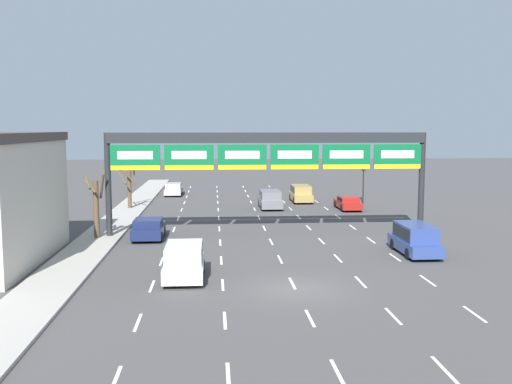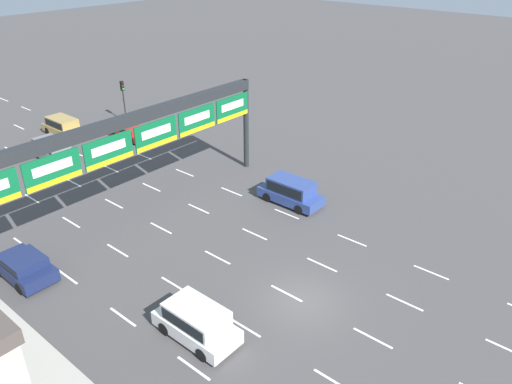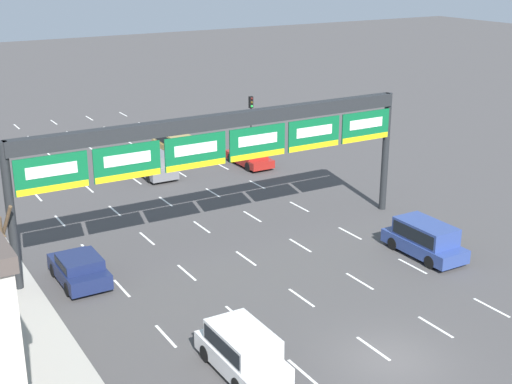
{
  "view_description": "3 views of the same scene",
  "coord_description": "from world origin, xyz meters",
  "px_view_note": "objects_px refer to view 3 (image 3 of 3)",
  "views": [
    {
      "loc": [
        -3.68,
        -25.19,
        7.34
      ],
      "look_at": [
        -1.05,
        10.07,
        3.36
      ],
      "focal_mm": 40.0,
      "sensor_mm": 36.0,
      "label": 1
    },
    {
      "loc": [
        -16.71,
        -11.1,
        16.59
      ],
      "look_at": [
        1.71,
        4.52,
        4.08
      ],
      "focal_mm": 35.0,
      "sensor_mm": 36.0,
      "label": 2
    },
    {
      "loc": [
        -16.35,
        -17.64,
        14.74
      ],
      "look_at": [
        0.37,
        10.62,
        3.6
      ],
      "focal_mm": 50.0,
      "sensor_mm": 36.0,
      "label": 3
    }
  ],
  "objects_px": {
    "car_navy": "(79,268)",
    "traffic_light_near_gantry": "(251,111)",
    "sign_gantry": "(225,136)",
    "suv_grey": "(153,163)",
    "suv_gold": "(174,142)",
    "car_red": "(250,157)",
    "tree_bare_second": "(1,252)",
    "suv_white": "(242,348)",
    "suv_blue": "(425,237)"
  },
  "relations": [
    {
      "from": "traffic_light_near_gantry",
      "to": "tree_bare_second",
      "type": "height_order",
      "value": "tree_bare_second"
    },
    {
      "from": "suv_blue",
      "to": "suv_grey",
      "type": "bearing_deg",
      "value": 108.43
    },
    {
      "from": "suv_gold",
      "to": "suv_grey",
      "type": "xyz_separation_m",
      "value": [
        -3.5,
        -4.29,
        -0.01
      ]
    },
    {
      "from": "car_navy",
      "to": "tree_bare_second",
      "type": "distance_m",
      "value": 3.74
    },
    {
      "from": "suv_gold",
      "to": "car_red",
      "type": "bearing_deg",
      "value": -58.02
    },
    {
      "from": "sign_gantry",
      "to": "car_red",
      "type": "bearing_deg",
      "value": 55.03
    },
    {
      "from": "car_navy",
      "to": "suv_grey",
      "type": "height_order",
      "value": "suv_grey"
    },
    {
      "from": "suv_blue",
      "to": "traffic_light_near_gantry",
      "type": "distance_m",
      "value": 22.65
    },
    {
      "from": "suv_white",
      "to": "tree_bare_second",
      "type": "relative_size",
      "value": 0.97
    },
    {
      "from": "sign_gantry",
      "to": "suv_grey",
      "type": "distance_m",
      "value": 14.26
    },
    {
      "from": "sign_gantry",
      "to": "suv_blue",
      "type": "height_order",
      "value": "sign_gantry"
    },
    {
      "from": "car_red",
      "to": "suv_blue",
      "type": "bearing_deg",
      "value": -91.27
    },
    {
      "from": "sign_gantry",
      "to": "suv_gold",
      "type": "xyz_separation_m",
      "value": [
        4.97,
        17.56,
        -4.98
      ]
    },
    {
      "from": "suv_gold",
      "to": "suv_white",
      "type": "relative_size",
      "value": 1.05
    },
    {
      "from": "car_red",
      "to": "suv_grey",
      "type": "bearing_deg",
      "value": 169.89
    },
    {
      "from": "car_red",
      "to": "tree_bare_second",
      "type": "bearing_deg",
      "value": -147.5
    },
    {
      "from": "car_red",
      "to": "tree_bare_second",
      "type": "relative_size",
      "value": 1.01
    },
    {
      "from": "car_red",
      "to": "traffic_light_near_gantry",
      "type": "xyz_separation_m",
      "value": [
        2.45,
        3.98,
        2.32
      ]
    },
    {
      "from": "suv_gold",
      "to": "suv_grey",
      "type": "height_order",
      "value": "suv_gold"
    },
    {
      "from": "car_navy",
      "to": "car_red",
      "type": "bearing_deg",
      "value": 37.32
    },
    {
      "from": "suv_gold",
      "to": "suv_white",
      "type": "xyz_separation_m",
      "value": [
        -10.12,
        -28.39,
        0.02
      ]
    },
    {
      "from": "suv_gold",
      "to": "suv_blue",
      "type": "bearing_deg",
      "value": -82.75
    },
    {
      "from": "car_red",
      "to": "suv_white",
      "type": "distance_m",
      "value": 26.59
    },
    {
      "from": "sign_gantry",
      "to": "suv_blue",
      "type": "xyz_separation_m",
      "value": [
        8.01,
        -6.37,
        -4.93
      ]
    },
    {
      "from": "suv_blue",
      "to": "traffic_light_near_gantry",
      "type": "height_order",
      "value": "traffic_light_near_gantry"
    },
    {
      "from": "car_red",
      "to": "suv_blue",
      "type": "xyz_separation_m",
      "value": [
        -0.41,
        -18.4,
        0.33
      ]
    },
    {
      "from": "car_red",
      "to": "suv_grey",
      "type": "xyz_separation_m",
      "value": [
        -6.95,
        1.24,
        0.27
      ]
    },
    {
      "from": "suv_grey",
      "to": "tree_bare_second",
      "type": "bearing_deg",
      "value": -132.87
    },
    {
      "from": "suv_gold",
      "to": "car_navy",
      "type": "height_order",
      "value": "suv_gold"
    },
    {
      "from": "car_red",
      "to": "tree_bare_second",
      "type": "xyz_separation_m",
      "value": [
        -19.83,
        -12.63,
        1.69
      ]
    },
    {
      "from": "suv_gold",
      "to": "traffic_light_near_gantry",
      "type": "distance_m",
      "value": 6.43
    },
    {
      "from": "car_red",
      "to": "suv_white",
      "type": "relative_size",
      "value": 1.04
    },
    {
      "from": "suv_white",
      "to": "suv_grey",
      "type": "distance_m",
      "value": 25.0
    },
    {
      "from": "suv_blue",
      "to": "suv_grey",
      "type": "height_order",
      "value": "suv_blue"
    },
    {
      "from": "traffic_light_near_gantry",
      "to": "tree_bare_second",
      "type": "distance_m",
      "value": 27.8
    },
    {
      "from": "suv_gold",
      "to": "suv_grey",
      "type": "distance_m",
      "value": 5.54
    },
    {
      "from": "traffic_light_near_gantry",
      "to": "tree_bare_second",
      "type": "xyz_separation_m",
      "value": [
        -22.28,
        -16.61,
        -0.63
      ]
    },
    {
      "from": "sign_gantry",
      "to": "suv_white",
      "type": "height_order",
      "value": "sign_gantry"
    },
    {
      "from": "suv_grey",
      "to": "traffic_light_near_gantry",
      "type": "relative_size",
      "value": 1.07
    },
    {
      "from": "traffic_light_near_gantry",
      "to": "tree_bare_second",
      "type": "relative_size",
      "value": 0.97
    },
    {
      "from": "suv_white",
      "to": "tree_bare_second",
      "type": "height_order",
      "value": "tree_bare_second"
    },
    {
      "from": "suv_white",
      "to": "suv_gold",
      "type": "bearing_deg",
      "value": 70.38
    },
    {
      "from": "suv_blue",
      "to": "car_navy",
      "type": "xyz_separation_m",
      "value": [
        -16.05,
        5.86,
        -0.25
      ]
    },
    {
      "from": "car_navy",
      "to": "traffic_light_near_gantry",
      "type": "bearing_deg",
      "value": 41.16
    },
    {
      "from": "car_red",
      "to": "car_navy",
      "type": "xyz_separation_m",
      "value": [
        -16.45,
        -12.54,
        0.08
      ]
    },
    {
      "from": "suv_blue",
      "to": "traffic_light_near_gantry",
      "type": "bearing_deg",
      "value": 82.73
    },
    {
      "from": "suv_white",
      "to": "car_navy",
      "type": "bearing_deg",
      "value": 105.58
    },
    {
      "from": "suv_white",
      "to": "suv_blue",
      "type": "xyz_separation_m",
      "value": [
        13.17,
        4.46,
        0.03
      ]
    },
    {
      "from": "suv_gold",
      "to": "suv_grey",
      "type": "relative_size",
      "value": 0.98
    },
    {
      "from": "suv_white",
      "to": "car_red",
      "type": "bearing_deg",
      "value": 59.3
    }
  ]
}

